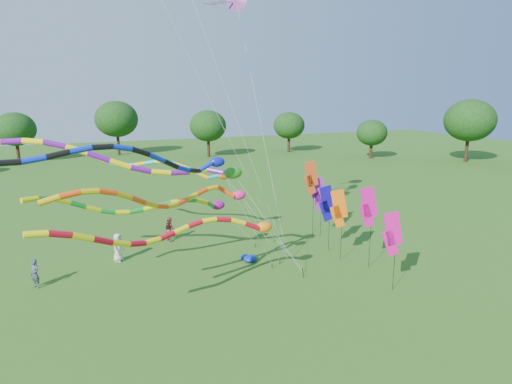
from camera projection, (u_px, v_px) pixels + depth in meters
name	position (u px, v px, depth m)	size (l,w,h in m)	color
ground	(278.00, 298.00, 22.29)	(160.00, 160.00, 0.00)	#275B18
tree_ring	(294.00, 201.00, 20.17)	(113.16, 118.25, 9.47)	#382314
tube_kite_red	(194.00, 230.00, 20.00)	(13.42, 4.73, 6.28)	black
tube_kite_orange	(182.00, 197.00, 20.16)	(12.24, 6.02, 7.44)	black
tube_kite_purple	(130.00, 161.00, 21.49)	(17.10, 4.16, 9.01)	black
tube_kite_blue	(143.00, 160.00, 18.20)	(14.19, 5.90, 9.14)	black
tube_kite_cyan	(168.00, 167.00, 29.38)	(12.56, 5.71, 7.29)	black
tube_kite_green	(159.00, 205.00, 24.46)	(13.19, 3.96, 6.23)	black
delta_kite_high_c	(236.00, 0.00, 27.68)	(3.49, 6.55, 17.29)	black
banner_pole_violet	(319.00, 194.00, 31.00)	(1.15, 0.36, 4.51)	black
banner_pole_magenta_a	(392.00, 234.00, 22.45)	(1.12, 0.45, 4.44)	black
banner_pole_red	(311.00, 178.00, 30.24)	(1.16, 0.13, 5.80)	black
banner_pole_orange	(339.00, 209.00, 26.53)	(1.10, 0.52, 4.66)	black
banner_pole_magenta_b	(368.00, 207.00, 25.31)	(1.12, 0.47, 5.08)	black
banner_pole_blue_b	(327.00, 204.00, 28.16)	(1.16, 0.24, 4.56)	black
blue_nylon_heap	(253.00, 257.00, 27.28)	(1.38, 1.16, 0.42)	#0B2596
person_a	(118.00, 247.00, 26.94)	(0.89, 0.58, 1.83)	beige
person_b	(35.00, 274.00, 23.24)	(0.60, 0.39, 1.64)	#3B4553
person_c	(170.00, 229.00, 30.76)	(0.84, 0.65, 1.73)	#94353B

